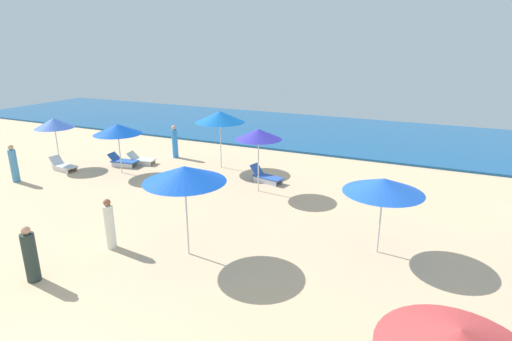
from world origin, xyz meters
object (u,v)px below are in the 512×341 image
Objects in this scene: umbrella_2 at (118,129)px; lounge_chair_2_1 at (123,161)px; umbrella_7 at (184,174)px; beachgoer_2 at (109,225)px; beachgoer_0 at (30,256)px; lounge_chair_2_0 at (141,160)px; umbrella_3 at (54,123)px; lounge_chair_6_0 at (266,176)px; umbrella_6 at (258,134)px; beachgoer_3 at (14,164)px; beachgoer_1 at (175,142)px; umbrella_0 at (220,117)px; lounge_chair_3_0 at (63,166)px; umbrella_8 at (384,186)px.

lounge_chair_2_1 is at bearing 128.58° from umbrella_2.
umbrella_7 reaches higher than beachgoer_2.
beachgoer_0 is at bearing -61.36° from umbrella_2.
umbrella_7 is at bearing -146.00° from lounge_chair_2_0.
lounge_chair_6_0 is (10.28, 2.09, -1.90)m from umbrella_3.
umbrella_3 is 10.50m from umbrella_6.
beachgoer_3 is (-10.55, 2.21, -1.66)m from umbrella_7.
lounge_chair_2_0 is 6.83m from lounge_chair_6_0.
lounge_chair_2_0 is 0.95× the size of lounge_chair_2_1.
beachgoer_3 reaches higher than beachgoer_0.
umbrella_6 is at bearing 82.82° from beachgoer_1.
umbrella_0 is 7.91m from lounge_chair_3_0.
umbrella_8 is at bearing -122.71° from lounge_chair_2_0.
beachgoer_1 is at bearing -19.75° from beachgoer_3.
umbrella_2 is 0.89× the size of umbrella_6.
lounge_chair_6_0 is (6.73, 1.63, -1.83)m from umbrella_2.
lounge_chair_3_0 reaches higher than lounge_chair_2_0.
umbrella_0 is 1.04× the size of umbrella_7.
umbrella_8 is (4.97, 2.44, -0.38)m from umbrella_7.
beachgoer_2 is (-2.31, -0.66, -1.71)m from umbrella_7.
umbrella_0 is 1.78× the size of beachgoer_2.
lounge_chair_2_0 is 0.89× the size of lounge_chair_6_0.
umbrella_0 is 8.80m from beachgoer_2.
umbrella_0 is 10.00m from umbrella_8.
lounge_chair_2_1 is at bearing -124.31° from beachgoer_2.
beachgoer_3 is at bearing -179.15° from umbrella_8.
umbrella_2 is 1.38× the size of beachgoer_3.
umbrella_6 is (10.45, 0.91, 0.25)m from umbrella_3.
umbrella_2 is at bearing 4.50° from beachgoer_1.
lounge_chair_3_0 is 15.25m from umbrella_8.
umbrella_3 is (-7.41, -3.17, -0.36)m from umbrella_0.
umbrella_8 is at bearing -33.12° from umbrella_0.
lounge_chair_2_1 is 7.43m from lounge_chair_6_0.
umbrella_2 is (-3.86, -2.71, -0.42)m from umbrella_0.
umbrella_7 reaches higher than umbrella_6.
umbrella_2 is 7.77m from beachgoer_2.
umbrella_6 reaches higher than lounge_chair_6_0.
umbrella_0 reaches higher than lounge_chair_2_0.
umbrella_0 reaches higher than lounge_chair_2_1.
umbrella_0 is 9.31m from beachgoer_3.
umbrella_0 is 3.57m from beachgoer_1.
umbrella_7 reaches higher than lounge_chair_2_1.
lounge_chair_2_1 is 0.89× the size of beachgoer_3.
beachgoer_0 is at bearing -168.48° from lounge_chair_2_0.
beachgoer_2 is (7.73, -4.94, 0.51)m from lounge_chair_3_0.
beachgoer_0 is (5.05, -8.86, 0.45)m from lounge_chair_2_1.
umbrella_3 is 1.50× the size of lounge_chair_6_0.
lounge_chair_2_0 is at bearing -22.32° from beachgoer_3.
beachgoer_0 is (0.53, -10.75, -1.80)m from umbrella_0.
lounge_chair_2_1 is 0.94× the size of lounge_chair_6_0.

